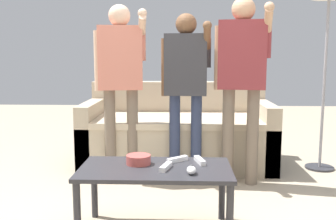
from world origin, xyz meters
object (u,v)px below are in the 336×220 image
Objects in this scene: couch at (177,135)px; game_remote_wand_near at (178,159)px; coffee_table at (155,176)px; floor_lamp at (329,2)px; game_remote_wand_spare at (200,161)px; snack_bowl at (138,160)px; player_center at (186,77)px; player_right at (242,69)px; game_remote_nunchuk at (191,170)px; game_remote_wand_far at (166,167)px; player_left at (120,71)px.

game_remote_wand_near is at bearing -89.27° from couch.
coffee_table is 2.47m from floor_lamp.
game_remote_wand_spare is (0.28, 0.12, 0.07)m from coffee_table.
couch is 2.00× the size of coffee_table.
floor_lamp is at bearing 46.72° from game_remote_wand_spare.
snack_bowl is 0.95× the size of game_remote_wand_spare.
player_center is 8.98× the size of game_remote_wand_spare.
couch is 1.62m from coffee_table.
couch is 1.18× the size of player_right.
game_remote_wand_spare is (0.16, -1.50, 0.14)m from couch.
snack_bowl is at bearing -173.58° from game_remote_wand_spare.
game_remote_nunchuk is 0.05× the size of player_right.
game_remote_wand_near is 0.88× the size of game_remote_wand_far.
coffee_table is at bearing -31.93° from snack_bowl.
player_center is at bearing -4.48° from player_left.
floor_lamp is 1.56m from player_center.
game_remote_nunchuk is 0.18m from game_remote_wand_far.
game_remote_nunchuk is 0.06× the size of player_left.
player_left is 9.48× the size of game_remote_wand_spare.
floor_lamp reaches higher than game_remote_nunchuk.
floor_lamp reaches higher than player_right.
couch is 1.75m from game_remote_nunchuk.
snack_bowl is 0.11× the size of player_center.
player_center is 9.10× the size of game_remote_wand_far.
game_remote_wand_spare is at bearing 6.42° from snack_bowl.
player_right reaches higher than couch.
coffee_table is 1.35m from player_right.
player_left is at bearing 118.35° from game_remote_wand_near.
snack_bowl reaches higher than game_remote_wand_far.
game_remote_wand_near is (0.53, -0.98, -0.54)m from player_left.
couch is 1.95m from floor_lamp.
floor_lamp is 11.48× the size of game_remote_wand_far.
game_remote_wand_far is (-0.15, 0.09, -0.01)m from game_remote_nunchuk.
player_right is (0.79, 0.91, 0.55)m from snack_bowl.
game_remote_wand_spare reaches higher than coffee_table.
game_remote_wand_far is (-0.05, -1.65, 0.14)m from couch.
snack_bowl is at bearing 149.69° from game_remote_nunchuk.
snack_bowl is 0.21m from game_remote_wand_far.
couch is 1.01× the size of floor_lamp.
snack_bowl is 0.10× the size of player_right.
player_right reaches higher than game_remote_wand_spare.
game_remote_wand_far is at bearing -91.75° from couch.
player_left is at bearing 116.27° from game_remote_nunchuk.
coffee_table is 10.84× the size of game_remote_nunchuk.
player_center is at bearing 72.65° from snack_bowl.
game_remote_wand_near is (0.02, -1.48, 0.14)m from couch.
game_remote_wand_spare is (0.40, 0.04, -0.01)m from snack_bowl.
floor_lamp is 1.16m from player_right.
game_remote_wand_far is (-0.07, -0.17, -0.00)m from game_remote_wand_near.
player_left is 1.32m from game_remote_wand_spare.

